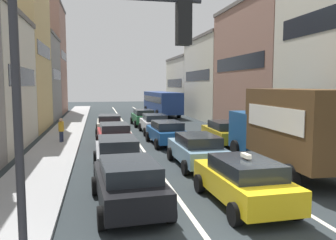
{
  "coord_description": "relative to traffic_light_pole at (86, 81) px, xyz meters",
  "views": [
    {
      "loc": [
        -4.26,
        -8.4,
        3.74
      ],
      "look_at": [
        0.0,
        12.0,
        1.6
      ],
      "focal_mm": 36.37,
      "sensor_mm": 36.0,
      "label": 1
    }
  ],
  "objects": [
    {
      "name": "ground_plane",
      "position": [
        4.45,
        1.72,
        -3.82
      ],
      "size": [
        140.0,
        140.0,
        0.0
      ],
      "primitive_type": "plane",
      "color": "#2A3134"
    },
    {
      "name": "sidewalk_left",
      "position": [
        -2.25,
        21.72,
        -3.75
      ],
      "size": [
        2.6,
        64.0,
        0.14
      ],
      "primitive_type": "cube",
      "color": "#9E9E9E",
      "rests_on": "ground"
    },
    {
      "name": "lane_stripe_left",
      "position": [
        2.75,
        21.72,
        -3.81
      ],
      "size": [
        0.16,
        60.0,
        0.01
      ],
      "primitive_type": "cube",
      "color": "silver",
      "rests_on": "ground"
    },
    {
      "name": "lane_stripe_right",
      "position": [
        6.15,
        21.72,
        -3.81
      ],
      "size": [
        0.16,
        60.0,
        0.01
      ],
      "primitive_type": "cube",
      "color": "silver",
      "rests_on": "ground"
    },
    {
      "name": "building_row_left",
      "position": [
        -7.55,
        25.45,
        1.75
      ],
      "size": [
        7.2,
        43.9,
        14.2
      ],
      "rotation": [
        0.0,
        0.0,
        1.57
      ],
      "color": "gray",
      "rests_on": "ground"
    },
    {
      "name": "building_row_right",
      "position": [
        14.35,
        21.42,
        1.31
      ],
      "size": [
        7.2,
        43.9,
        12.75
      ],
      "rotation": [
        0.0,
        0.0,
        -1.57
      ],
      "color": "beige",
      "rests_on": "ground"
    },
    {
      "name": "traffic_light_pole",
      "position": [
        0.0,
        0.0,
        0.0
      ],
      "size": [
        3.58,
        0.38,
        5.5
      ],
      "color": "#2D2D33",
      "rests_on": "ground"
    },
    {
      "name": "removalist_box_truck",
      "position": [
        8.15,
        6.28,
        -1.84
      ],
      "size": [
        2.93,
        7.78,
        3.58
      ],
      "rotation": [
        0.0,
        0.0,
        1.53
      ],
      "color": "navy",
      "rests_on": "ground"
    },
    {
      "name": "taxi_centre_lane_front",
      "position": [
        4.59,
        2.94,
        -3.02
      ],
      "size": [
        2.16,
        4.35,
        1.66
      ],
      "rotation": [
        0.0,
        0.0,
        1.6
      ],
      "color": "yellow",
      "rests_on": "ground"
    },
    {
      "name": "sedan_left_lane_front",
      "position": [
        1.08,
        3.41,
        -3.02
      ],
      "size": [
        2.27,
        4.4,
        1.49
      ],
      "rotation": [
        0.0,
        0.0,
        1.63
      ],
      "color": "black",
      "rests_on": "ground"
    },
    {
      "name": "sedan_centre_lane_second",
      "position": [
        4.65,
        8.17,
        -3.02
      ],
      "size": [
        2.07,
        4.31,
        1.49
      ],
      "rotation": [
        0.0,
        0.0,
        1.57
      ],
      "color": "#759EB7",
      "rests_on": "ground"
    },
    {
      "name": "wagon_left_lane_second",
      "position": [
        1.01,
        8.04,
        -3.02
      ],
      "size": [
        2.11,
        4.32,
        1.49
      ],
      "rotation": [
        0.0,
        0.0,
        1.58
      ],
      "color": "gray",
      "rests_on": "ground"
    },
    {
      "name": "hatchback_centre_lane_third",
      "position": [
        4.43,
        14.07,
        -3.02
      ],
      "size": [
        2.19,
        4.37,
        1.49
      ],
      "rotation": [
        0.0,
        0.0,
        1.61
      ],
      "color": "#194C8C",
      "rests_on": "ground"
    },
    {
      "name": "sedan_left_lane_third",
      "position": [
        1.15,
        13.54,
        -3.02
      ],
      "size": [
        2.19,
        4.36,
        1.49
      ],
      "rotation": [
        0.0,
        0.0,
        1.61
      ],
      "color": "#A51E1E",
      "rests_on": "ground"
    },
    {
      "name": "coupe_centre_lane_fourth",
      "position": [
        4.53,
        19.32,
        -3.02
      ],
      "size": [
        2.08,
        4.31,
        1.49
      ],
      "rotation": [
        0.0,
        0.0,
        1.57
      ],
      "color": "silver",
      "rests_on": "ground"
    },
    {
      "name": "sedan_left_lane_fourth",
      "position": [
        1.07,
        19.54,
        -3.02
      ],
      "size": [
        2.11,
        4.32,
        1.49
      ],
      "rotation": [
        0.0,
        0.0,
        1.56
      ],
      "color": "beige",
      "rests_on": "ground"
    },
    {
      "name": "sedan_centre_lane_fifth",
      "position": [
        4.38,
        24.6,
        -3.02
      ],
      "size": [
        2.14,
        4.34,
        1.49
      ],
      "rotation": [
        0.0,
        0.0,
        1.59
      ],
      "color": "#19592D",
      "rests_on": "ground"
    },
    {
      "name": "sedan_right_lane_behind_truck",
      "position": [
        8.01,
        13.34,
        -3.02
      ],
      "size": [
        2.18,
        4.36,
        1.49
      ],
      "rotation": [
        0.0,
        0.0,
        1.54
      ],
      "color": "#B29319",
      "rests_on": "ground"
    },
    {
      "name": "bus_mid_queue_primary",
      "position": [
        7.94,
        34.19,
        -2.06
      ],
      "size": [
        3.16,
        10.6,
        2.9
      ],
      "rotation": [
        0.0,
        0.0,
        1.62
      ],
      "color": "navy",
      "rests_on": "ground"
    },
    {
      "name": "pedestrian_near_kerb",
      "position": [
        -2.08,
        15.66,
        -2.87
      ],
      "size": [
        0.34,
        0.49,
        1.66
      ],
      "rotation": [
        0.0,
        0.0,
        2.68
      ],
      "color": "#262D47",
      "rests_on": "ground"
    }
  ]
}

